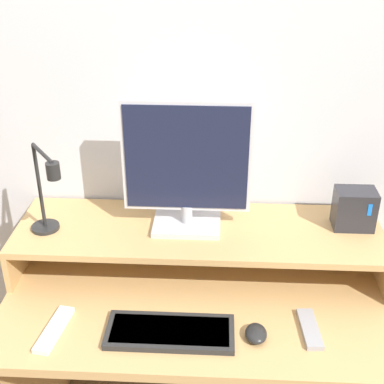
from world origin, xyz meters
TOP-DOWN VIEW (x-y plane):
  - wall_back at (0.00, 0.71)m, footprint 6.00×0.05m
  - desk at (0.00, 0.34)m, footprint 1.22×0.68m
  - monitor_shelf at (0.00, 0.49)m, footprint 1.22×0.36m
  - monitor at (-0.04, 0.51)m, footprint 0.41×0.17m
  - desk_lamp at (-0.47, 0.42)m, footprint 0.16×0.19m
  - router_dock at (0.51, 0.53)m, footprint 0.13×0.09m
  - keyboard at (-0.07, 0.15)m, footprint 0.37×0.15m
  - mouse at (0.18, 0.15)m, footprint 0.06×0.08m
  - remote_control at (-0.41, 0.15)m, footprint 0.08×0.20m
  - remote_secondary at (0.34, 0.19)m, footprint 0.06×0.17m

SIDE VIEW (x-z plane):
  - desk at x=0.00m, z-range 0.16..0.93m
  - remote_control at x=-0.41m, z-range 0.77..0.79m
  - remote_secondary at x=0.34m, z-range 0.77..0.79m
  - keyboard at x=-0.07m, z-range 0.78..0.79m
  - mouse at x=0.18m, z-range 0.77..0.81m
  - monitor_shelf at x=0.00m, z-range 0.83..0.98m
  - router_dock at x=0.51m, z-range 0.93..1.06m
  - desk_lamp at x=-0.47m, z-range 0.92..1.23m
  - monitor at x=-0.04m, z-range 0.93..1.36m
  - wall_back at x=0.00m, z-range 0.00..2.50m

